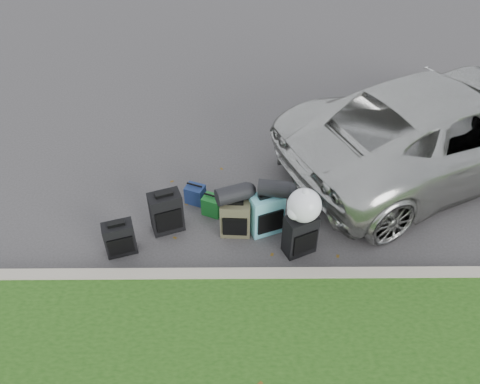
{
  "coord_description": "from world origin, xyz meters",
  "views": [
    {
      "loc": [
        -0.14,
        -5.03,
        5.13
      ],
      "look_at": [
        -0.1,
        0.2,
        0.55
      ],
      "focal_mm": 35.0,
      "sensor_mm": 36.0,
      "label": 1
    }
  ],
  "objects_px": {
    "suitcase_olive": "(235,218)",
    "suitcase_large_black_right": "(300,234)",
    "suitcase_large_black_left": "(166,212)",
    "tote_navy": "(195,194)",
    "suitcase_small_black": "(120,238)",
    "tote_green": "(212,205)",
    "suv": "(442,127)",
    "suitcase_teal": "(266,214)"
  },
  "relations": [
    {
      "from": "suitcase_large_black_left",
      "to": "tote_navy",
      "type": "height_order",
      "value": "suitcase_large_black_left"
    },
    {
      "from": "suitcase_large_black_left",
      "to": "tote_green",
      "type": "relative_size",
      "value": 2.08
    },
    {
      "from": "suitcase_large_black_left",
      "to": "suitcase_large_black_right",
      "type": "distance_m",
      "value": 2.0
    },
    {
      "from": "suitcase_large_black_left",
      "to": "tote_green",
      "type": "distance_m",
      "value": 0.77
    },
    {
      "from": "suitcase_small_black",
      "to": "tote_navy",
      "type": "distance_m",
      "value": 1.46
    },
    {
      "from": "suitcase_olive",
      "to": "tote_navy",
      "type": "height_order",
      "value": "suitcase_olive"
    },
    {
      "from": "suitcase_olive",
      "to": "tote_navy",
      "type": "xyz_separation_m",
      "value": [
        -0.65,
        0.7,
        -0.15
      ]
    },
    {
      "from": "suitcase_small_black",
      "to": "tote_green",
      "type": "relative_size",
      "value": 1.65
    },
    {
      "from": "suitcase_teal",
      "to": "tote_green",
      "type": "distance_m",
      "value": 0.92
    },
    {
      "from": "tote_navy",
      "to": "suitcase_small_black",
      "type": "bearing_deg",
      "value": -111.42
    },
    {
      "from": "tote_green",
      "to": "tote_navy",
      "type": "height_order",
      "value": "tote_green"
    },
    {
      "from": "suitcase_teal",
      "to": "tote_navy",
      "type": "xyz_separation_m",
      "value": [
        -1.1,
        0.65,
        -0.19
      ]
    },
    {
      "from": "suv",
      "to": "tote_navy",
      "type": "height_order",
      "value": "suv"
    },
    {
      "from": "suitcase_olive",
      "to": "suitcase_large_black_right",
      "type": "bearing_deg",
      "value": -18.82
    },
    {
      "from": "suitcase_olive",
      "to": "suitcase_small_black",
      "type": "bearing_deg",
      "value": -164.32
    },
    {
      "from": "tote_green",
      "to": "suitcase_teal",
      "type": "bearing_deg",
      "value": -1.91
    },
    {
      "from": "tote_navy",
      "to": "suitcase_teal",
      "type": "bearing_deg",
      "value": -8.99
    },
    {
      "from": "suitcase_teal",
      "to": "tote_green",
      "type": "height_order",
      "value": "suitcase_teal"
    },
    {
      "from": "suitcase_small_black",
      "to": "tote_navy",
      "type": "xyz_separation_m",
      "value": [
        1.0,
        1.07,
        -0.11
      ]
    },
    {
      "from": "suitcase_large_black_left",
      "to": "tote_green",
      "type": "xyz_separation_m",
      "value": [
        0.66,
        0.34,
        -0.18
      ]
    },
    {
      "from": "suv",
      "to": "suitcase_small_black",
      "type": "relative_size",
      "value": 10.48
    },
    {
      "from": "suitcase_small_black",
      "to": "suitcase_large_black_right",
      "type": "distance_m",
      "value": 2.56
    },
    {
      "from": "suitcase_olive",
      "to": "suitcase_teal",
      "type": "distance_m",
      "value": 0.46
    },
    {
      "from": "suv",
      "to": "suitcase_teal",
      "type": "xyz_separation_m",
      "value": [
        -3.03,
        -1.64,
        -0.44
      ]
    },
    {
      "from": "tote_green",
      "to": "suitcase_large_black_left",
      "type": "bearing_deg",
      "value": -130.02
    },
    {
      "from": "suitcase_olive",
      "to": "suitcase_large_black_right",
      "type": "height_order",
      "value": "suitcase_large_black_right"
    },
    {
      "from": "suitcase_small_black",
      "to": "suitcase_large_black_left",
      "type": "relative_size",
      "value": 0.79
    },
    {
      "from": "suv",
      "to": "tote_navy",
      "type": "distance_m",
      "value": 4.3
    },
    {
      "from": "suitcase_teal",
      "to": "tote_green",
      "type": "bearing_deg",
      "value": 133.78
    },
    {
      "from": "suitcase_large_black_right",
      "to": "tote_green",
      "type": "bearing_deg",
      "value": 123.32
    },
    {
      "from": "suv",
      "to": "suitcase_large_black_left",
      "type": "height_order",
      "value": "suv"
    },
    {
      "from": "tote_green",
      "to": "tote_navy",
      "type": "bearing_deg",
      "value": 159.71
    },
    {
      "from": "suv",
      "to": "suitcase_large_black_right",
      "type": "height_order",
      "value": "suv"
    },
    {
      "from": "suitcase_teal",
      "to": "suitcase_olive",
      "type": "bearing_deg",
      "value": 165.02
    },
    {
      "from": "suitcase_olive",
      "to": "tote_green",
      "type": "distance_m",
      "value": 0.58
    },
    {
      "from": "suitcase_large_black_right",
      "to": "suitcase_large_black_left",
      "type": "bearing_deg",
      "value": 141.99
    },
    {
      "from": "suv",
      "to": "suitcase_large_black_left",
      "type": "relative_size",
      "value": 8.31
    },
    {
      "from": "suitcase_small_black",
      "to": "suitcase_large_black_left",
      "type": "xyz_separation_m",
      "value": [
        0.62,
        0.46,
        0.07
      ]
    },
    {
      "from": "suitcase_large_black_right",
      "to": "tote_navy",
      "type": "bearing_deg",
      "value": 120.98
    },
    {
      "from": "suitcase_large_black_left",
      "to": "suitcase_olive",
      "type": "bearing_deg",
      "value": -25.59
    },
    {
      "from": "suitcase_small_black",
      "to": "suitcase_large_black_left",
      "type": "distance_m",
      "value": 0.77
    },
    {
      "from": "suitcase_teal",
      "to": "tote_green",
      "type": "relative_size",
      "value": 2.11
    }
  ]
}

